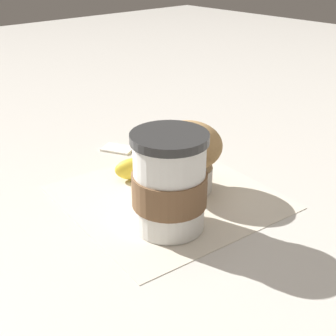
{
  "coord_description": "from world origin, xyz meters",
  "views": [
    {
      "loc": [
        -0.41,
        0.37,
        0.31
      ],
      "look_at": [
        0.0,
        0.0,
        0.04
      ],
      "focal_mm": 50.0,
      "sensor_mm": 36.0,
      "label": 1
    }
  ],
  "objects_px": {
    "muffin": "(186,152)",
    "banana": "(165,150)",
    "sugar_packet": "(118,148)",
    "coffee_cup": "(169,183)"
  },
  "relations": [
    {
      "from": "coffee_cup",
      "to": "muffin",
      "type": "xyz_separation_m",
      "value": [
        0.06,
        -0.08,
        -0.0
      ]
    },
    {
      "from": "coffee_cup",
      "to": "sugar_packet",
      "type": "xyz_separation_m",
      "value": [
        0.23,
        -0.09,
        -0.06
      ]
    },
    {
      "from": "muffin",
      "to": "banana",
      "type": "distance_m",
      "value": 0.1
    },
    {
      "from": "banana",
      "to": "muffin",
      "type": "bearing_deg",
      "value": 155.58
    },
    {
      "from": "muffin",
      "to": "sugar_packet",
      "type": "bearing_deg",
      "value": -3.71
    },
    {
      "from": "coffee_cup",
      "to": "sugar_packet",
      "type": "height_order",
      "value": "coffee_cup"
    },
    {
      "from": "coffee_cup",
      "to": "banana",
      "type": "xyz_separation_m",
      "value": [
        0.14,
        -0.12,
        -0.04
      ]
    },
    {
      "from": "muffin",
      "to": "banana",
      "type": "relative_size",
      "value": 0.48
    },
    {
      "from": "muffin",
      "to": "sugar_packet",
      "type": "xyz_separation_m",
      "value": [
        0.17,
        -0.01,
        -0.05
      ]
    },
    {
      "from": "sugar_packet",
      "to": "banana",
      "type": "bearing_deg",
      "value": -160.95
    }
  ]
}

